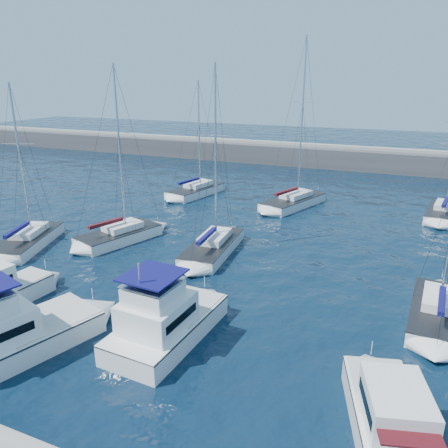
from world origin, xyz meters
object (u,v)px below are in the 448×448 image
at_px(sailboat_mid_e, 439,313).
at_px(sailboat_back_c, 444,213).
at_px(motor_yacht_stbd_outer, 389,419).
at_px(sailboat_mid_a, 28,241).
at_px(motor_yacht_stbd_inner, 164,322).
at_px(sailboat_back_b, 293,201).
at_px(sailboat_mid_b, 119,235).
at_px(sailboat_mid_c, 213,247).
at_px(motor_yacht_port_inner, 4,337).
at_px(sailboat_back_a, 196,191).

distance_m(sailboat_mid_e, sailboat_back_c, 22.24).
relative_size(motor_yacht_stbd_outer, sailboat_mid_e, 0.43).
bearing_deg(sailboat_mid_a, motor_yacht_stbd_inner, -42.25).
bearing_deg(sailboat_back_c, sailboat_back_b, -164.72).
bearing_deg(sailboat_back_b, sailboat_mid_b, -104.30).
height_order(motor_yacht_stbd_inner, sailboat_mid_c, sailboat_mid_c).
relative_size(sailboat_mid_a, sailboat_mid_b, 0.91).
relative_size(motor_yacht_stbd_outer, sailboat_back_c, 0.47).
distance_m(motor_yacht_port_inner, sailboat_back_a, 33.65).
height_order(sailboat_mid_b, sailboat_back_c, sailboat_back_c).
distance_m(sailboat_back_a, sailboat_back_c, 27.53).
xyz_separation_m(sailboat_mid_c, sailboat_back_b, (2.61, 15.99, 0.02)).
bearing_deg(sailboat_mid_e, motor_yacht_port_inner, -144.78).
distance_m(sailboat_mid_a, sailboat_back_c, 39.94).
bearing_deg(motor_yacht_stbd_inner, sailboat_mid_a, 160.27).
bearing_deg(sailboat_back_a, sailboat_back_c, 15.58).
height_order(sailboat_mid_b, sailboat_back_b, sailboat_back_b).
distance_m(motor_yacht_stbd_outer, sailboat_mid_b, 27.09).
bearing_deg(sailboat_mid_a, sailboat_back_b, 30.69).
relative_size(motor_yacht_stbd_inner, motor_yacht_stbd_outer, 1.10).
height_order(motor_yacht_stbd_inner, sailboat_back_a, sailboat_back_a).
xyz_separation_m(motor_yacht_port_inner, sailboat_back_b, (6.58, 32.91, -0.58)).
bearing_deg(sailboat_back_a, sailboat_mid_e, -25.91).
height_order(motor_yacht_stbd_outer, sailboat_back_a, sailboat_back_a).
bearing_deg(sailboat_mid_b, sailboat_back_c, 53.60).
bearing_deg(sailboat_mid_a, sailboat_back_c, 15.44).
relative_size(motor_yacht_port_inner, sailboat_back_b, 0.52).
height_order(motor_yacht_port_inner, motor_yacht_stbd_inner, same).
bearing_deg(sailboat_mid_b, sailboat_mid_e, 10.34).
bearing_deg(sailboat_back_c, sailboat_mid_c, -126.52).
bearing_deg(sailboat_mid_c, motor_yacht_stbd_outer, -50.77).
height_order(sailboat_mid_a, sailboat_back_a, sailboat_back_a).
bearing_deg(motor_yacht_stbd_inner, sailboat_back_c, 66.98).
distance_m(sailboat_mid_b, sailboat_back_c, 32.34).
xyz_separation_m(sailboat_mid_a, sailboat_back_a, (5.47, 21.07, -0.00)).
height_order(sailboat_mid_e, sailboat_back_b, sailboat_back_b).
bearing_deg(sailboat_mid_b, sailboat_mid_c, 23.41).
distance_m(motor_yacht_stbd_inner, sailboat_mid_e, 15.97).
bearing_deg(sailboat_mid_c, motor_yacht_stbd_inner, -82.11).
relative_size(sailboat_mid_a, sailboat_back_c, 0.90).
height_order(motor_yacht_port_inner, sailboat_mid_e, sailboat_mid_e).
bearing_deg(sailboat_back_c, motor_yacht_stbd_inner, -107.88).
xyz_separation_m(sailboat_mid_c, sailboat_back_a, (-9.60, 16.25, -0.02)).
distance_m(motor_yacht_stbd_inner, motor_yacht_stbd_outer, 11.86).
bearing_deg(sailboat_back_a, motor_yacht_stbd_outer, -40.04).
relative_size(sailboat_mid_b, sailboat_back_c, 0.99).
relative_size(sailboat_mid_a, sailboat_back_a, 1.00).
xyz_separation_m(sailboat_mid_e, sailboat_back_c, (1.34, 22.20, -0.02)).
height_order(sailboat_mid_a, sailboat_back_c, sailboat_back_c).
height_order(sailboat_mid_b, sailboat_back_a, sailboat_mid_b).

